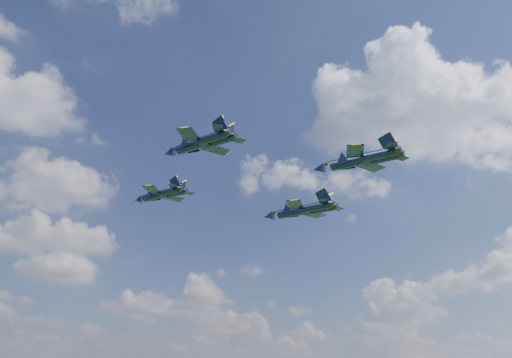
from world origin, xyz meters
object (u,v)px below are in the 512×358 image
object	(u,v)px
jet_left	(191,145)
jet_slot	(348,162)
jet_lead	(154,196)
jet_right	(292,212)

from	to	relation	value
jet_left	jet_slot	world-z (taller)	jet_slot
jet_lead	jet_right	distance (m)	28.73
jet_left	jet_right	bearing A→B (deg)	5.07
jet_lead	jet_left	distance (m)	28.93
jet_right	jet_left	bearing A→B (deg)	-176.22
jet_lead	jet_right	world-z (taller)	jet_lead
jet_slot	jet_left	bearing A→B (deg)	139.05
jet_right	jet_slot	bearing A→B (deg)	-128.75
jet_left	jet_slot	bearing A→B (deg)	-38.06
jet_lead	jet_left	size ratio (longest dim) A/B	0.99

